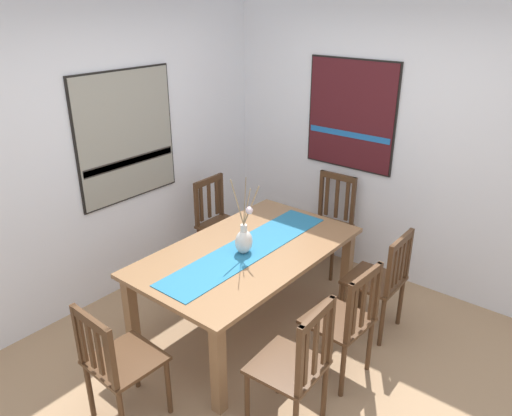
{
  "coord_description": "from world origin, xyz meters",
  "views": [
    {
      "loc": [
        -2.37,
        -1.75,
        2.59
      ],
      "look_at": [
        0.4,
        0.5,
        1.04
      ],
      "focal_mm": 34.53,
      "sensor_mm": 36.0,
      "label": 1
    }
  ],
  "objects": [
    {
      "name": "wall_side",
      "position": [
        1.86,
        0.0,
        1.35
      ],
      "size": [
        0.12,
        6.4,
        2.7
      ],
      "primitive_type": "cube",
      "color": "silver",
      "rests_on": "ground_plane"
    },
    {
      "name": "chair_3",
      "position": [
        0.25,
        -0.42,
        0.48
      ],
      "size": [
        0.44,
        0.44,
        0.92
      ],
      "color": "#4C301C",
      "rests_on": "ground_plane"
    },
    {
      "name": "table_runner",
      "position": [
        0.27,
        0.48,
        0.73
      ],
      "size": [
        1.69,
        0.36,
        0.01
      ],
      "primitive_type": "cube",
      "color": "#236B93",
      "rests_on": "dining_table"
    },
    {
      "name": "centerpiece_vase",
      "position": [
        0.21,
        0.46,
        0.85
      ],
      "size": [
        0.17,
        0.18,
        0.68
      ],
      "color": "silver",
      "rests_on": "dining_table"
    },
    {
      "name": "chair_4",
      "position": [
        1.57,
        0.5,
        0.49
      ],
      "size": [
        0.44,
        0.44,
        0.97
      ],
      "color": "#4C301C",
      "rests_on": "ground_plane"
    },
    {
      "name": "painting_on_back_wall",
      "position": [
        0.18,
        1.79,
        1.44
      ],
      "size": [
        1.02,
        0.05,
        1.15
      ],
      "color": "black"
    },
    {
      "name": "wall_back",
      "position": [
        0.0,
        1.86,
        1.35
      ],
      "size": [
        6.4,
        0.12,
        2.7
      ],
      "primitive_type": "cube",
      "color": "silver",
      "rests_on": "ground_plane"
    },
    {
      "name": "dining_table",
      "position": [
        0.27,
        0.48,
        0.64
      ],
      "size": [
        1.84,
        1.06,
        0.73
      ],
      "color": "#8E6642",
      "rests_on": "ground_plane"
    },
    {
      "name": "chair_2",
      "position": [
        0.9,
        1.38,
        0.48
      ],
      "size": [
        0.43,
        0.43,
        0.92
      ],
      "color": "#4C301C",
      "rests_on": "ground_plane"
    },
    {
      "name": "chair_0",
      "position": [
        -0.35,
        -0.42,
        0.49
      ],
      "size": [
        0.44,
        0.44,
        0.94
      ],
      "color": "#4C301C",
      "rests_on": "ground_plane"
    },
    {
      "name": "chair_1",
      "position": [
        -1.02,
        0.47,
        0.47
      ],
      "size": [
        0.44,
        0.44,
        0.89
      ],
      "color": "#4C301C",
      "rests_on": "ground_plane"
    },
    {
      "name": "chair_5",
      "position": [
        0.92,
        -0.38,
        0.48
      ],
      "size": [
        0.43,
        0.43,
        0.9
      ],
      "color": "#4C301C",
      "rests_on": "ground_plane"
    },
    {
      "name": "ground_plane",
      "position": [
        0.0,
        0.0,
        -0.01
      ],
      "size": [
        6.4,
        6.4,
        0.03
      ],
      "primitive_type": "cube",
      "color": "#A37F5B"
    },
    {
      "name": "painting_on_side_wall",
      "position": [
        1.79,
        0.47,
        1.54
      ],
      "size": [
        0.05,
        0.92,
        1.04
      ],
      "color": "black"
    }
  ]
}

